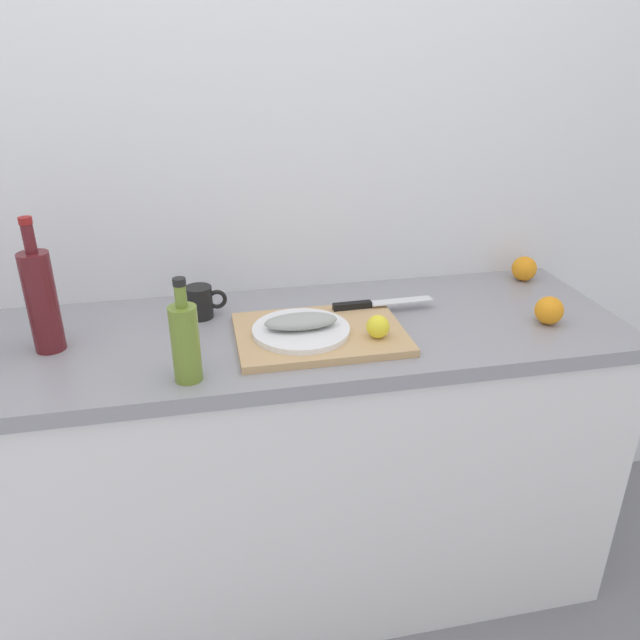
{
  "coord_description": "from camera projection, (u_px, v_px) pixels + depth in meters",
  "views": [
    {
      "loc": [
        -0.13,
        -1.47,
        1.61
      ],
      "look_at": [
        0.16,
        -0.07,
        0.95
      ],
      "focal_mm": 34.47,
      "sensor_mm": 36.0,
      "label": 1
    }
  ],
  "objects": [
    {
      "name": "kitchen_counter",
      "position": [
        264.0,
        468.0,
        1.82
      ],
      "size": [
        2.0,
        0.6,
        0.9
      ],
      "color": "white",
      "rests_on": "ground_plane"
    },
    {
      "name": "olive_oil_bottle",
      "position": [
        185.0,
        341.0,
        1.36
      ],
      "size": [
        0.06,
        0.06,
        0.25
      ],
      "color": "olive",
      "rests_on": "kitchen_counter"
    },
    {
      "name": "orange_0",
      "position": [
        524.0,
        269.0,
        1.96
      ],
      "size": [
        0.08,
        0.08,
        0.08
      ],
      "primitive_type": "sphere",
      "color": "orange",
      "rests_on": "kitchen_counter"
    },
    {
      "name": "white_plate",
      "position": [
        301.0,
        330.0,
        1.58
      ],
      "size": [
        0.25,
        0.25,
        0.01
      ],
      "primitive_type": "cylinder",
      "color": "white",
      "rests_on": "cutting_board"
    },
    {
      "name": "fish_fillet",
      "position": [
        301.0,
        321.0,
        1.56
      ],
      "size": [
        0.19,
        0.08,
        0.04
      ],
      "primitive_type": "ellipsoid",
      "color": "#999E99",
      "rests_on": "white_plate"
    },
    {
      "name": "lemon_0",
      "position": [
        378.0,
        327.0,
        1.54
      ],
      "size": [
        0.06,
        0.06,
        0.06
      ],
      "primitive_type": "sphere",
      "color": "yellow",
      "rests_on": "cutting_board"
    },
    {
      "name": "orange_1",
      "position": [
        549.0,
        310.0,
        1.66
      ],
      "size": [
        0.08,
        0.08,
        0.08
      ],
      "primitive_type": "sphere",
      "color": "orange",
      "rests_on": "kitchen_counter"
    },
    {
      "name": "wine_bottle",
      "position": [
        41.0,
        300.0,
        1.48
      ],
      "size": [
        0.07,
        0.07,
        0.34
      ],
      "color": "#59191E",
      "rests_on": "kitchen_counter"
    },
    {
      "name": "cutting_board",
      "position": [
        320.0,
        334.0,
        1.6
      ],
      "size": [
        0.43,
        0.32,
        0.02
      ],
      "primitive_type": "cube",
      "color": "tan",
      "rests_on": "kitchen_counter"
    },
    {
      "name": "back_wall",
      "position": [
        240.0,
        175.0,
        1.77
      ],
      "size": [
        3.2,
        0.05,
        2.5
      ],
      "primitive_type": "cube",
      "color": "white",
      "rests_on": "ground_plane"
    },
    {
      "name": "ground_plane",
      "position": [
        269.0,
        579.0,
        2.01
      ],
      "size": [
        12.0,
        12.0,
        0.0
      ],
      "primitive_type": "plane",
      "color": "slate"
    },
    {
      "name": "chef_knife",
      "position": [
        370.0,
        304.0,
        1.73
      ],
      "size": [
        0.29,
        0.04,
        0.02
      ],
      "rotation": [
        0.0,
        0.0,
        0.03
      ],
      "color": "silver",
      "rests_on": "cutting_board"
    },
    {
      "name": "coffee_mug_0",
      "position": [
        200.0,
        302.0,
        1.7
      ],
      "size": [
        0.11,
        0.07,
        0.09
      ],
      "color": "black",
      "rests_on": "kitchen_counter"
    }
  ]
}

